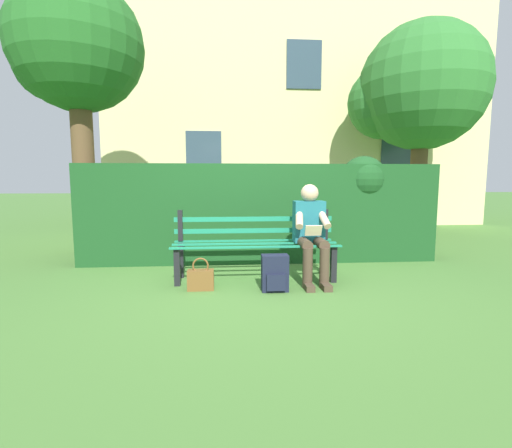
{
  "coord_description": "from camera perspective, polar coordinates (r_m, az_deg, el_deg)",
  "views": [
    {
      "loc": [
        0.36,
        4.6,
        1.27
      ],
      "look_at": [
        0.0,
        0.1,
        0.72
      ],
      "focal_mm": 26.25,
      "sensor_mm": 36.0,
      "label": 1
    }
  ],
  "objects": [
    {
      "name": "ground",
      "position": [
        4.78,
        -0.1,
        -8.49
      ],
      "size": [
        60.0,
        60.0,
        0.0
      ],
      "primitive_type": "plane",
      "color": "#477533"
    },
    {
      "name": "park_bench",
      "position": [
        4.76,
        -0.17,
        -3.09
      ],
      "size": [
        2.06,
        0.54,
        0.87
      ],
      "color": "black",
      "rests_on": "ground"
    },
    {
      "name": "tree",
      "position": [
        7.46,
        -26.1,
        22.46
      ],
      "size": [
        2.25,
        2.14,
        4.52
      ],
      "color": "brown",
      "rests_on": "ground"
    },
    {
      "name": "person_seated",
      "position": [
        4.65,
        8.36,
        -0.9
      ],
      "size": [
        0.44,
        0.73,
        1.2
      ],
      "color": "#1E6672",
      "rests_on": "ground"
    },
    {
      "name": "handbag",
      "position": [
        4.38,
        -8.42,
        -8.28
      ],
      "size": [
        0.3,
        0.15,
        0.37
      ],
      "color": "brown",
      "rests_on": "ground"
    },
    {
      "name": "building_facade",
      "position": [
        11.81,
        5.54,
        17.03
      ],
      "size": [
        10.28,
        3.31,
        6.71
      ],
      "color": "beige",
      "rests_on": "ground"
    },
    {
      "name": "backpack",
      "position": [
        4.28,
        2.89,
        -7.52
      ],
      "size": [
        0.3,
        0.25,
        0.41
      ],
      "color": "#191E33",
      "rests_on": "ground"
    },
    {
      "name": "hedge_backdrop",
      "position": [
        5.87,
        0.86,
        2.2
      ],
      "size": [
        5.38,
        0.87,
        1.62
      ],
      "color": "#19471E",
      "rests_on": "ground"
    },
    {
      "name": "tree_far",
      "position": [
        9.47,
        23.16,
        18.16
      ],
      "size": [
        2.89,
        2.75,
        4.66
      ],
      "color": "brown",
      "rests_on": "ground"
    }
  ]
}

